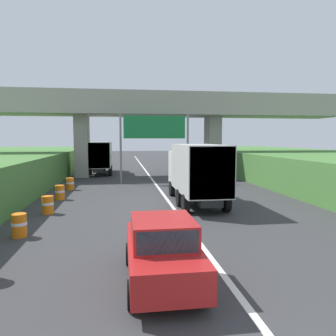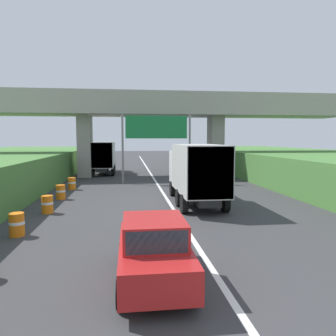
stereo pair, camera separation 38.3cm
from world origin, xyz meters
TOP-DOWN VIEW (x-y plane):
  - lane_centre_stripe at (0.00, 24.04)m, footprint 0.20×88.09m
  - overpass_bridge at (0.00, 30.05)m, footprint 40.00×4.80m
  - overhead_highway_sign at (0.00, 24.52)m, footprint 5.88×0.18m
  - truck_orange at (-5.05, 32.67)m, footprint 2.44×7.30m
  - truck_white at (1.47, 15.40)m, footprint 2.44×7.30m
  - car_blue at (4.96, 33.66)m, footprint 1.86×4.10m
  - car_red at (-1.73, 5.52)m, footprint 1.86×4.10m
  - construction_barrel_1 at (-6.67, 10.15)m, footprint 0.57×0.57m
  - construction_barrel_2 at (-6.46, 13.98)m, footprint 0.57×0.57m
  - construction_barrel_3 at (-6.58, 17.81)m, footprint 0.57×0.57m
  - construction_barrel_4 at (-6.56, 21.65)m, footprint 0.57×0.57m

SIDE VIEW (x-z plane):
  - lane_centre_stripe at x=0.00m, z-range 0.00..0.01m
  - construction_barrel_1 at x=-6.67m, z-range 0.01..0.91m
  - construction_barrel_2 at x=-6.46m, z-range 0.01..0.91m
  - construction_barrel_3 at x=-6.58m, z-range 0.01..0.91m
  - construction_barrel_4 at x=-6.56m, z-range 0.01..0.91m
  - car_blue at x=4.96m, z-range 0.00..1.72m
  - car_red at x=-1.73m, z-range 0.00..1.72m
  - truck_orange at x=-5.05m, z-range 0.21..3.65m
  - truck_white at x=1.47m, z-range 0.21..3.65m
  - overhead_highway_sign at x=0.00m, z-range 1.43..7.22m
  - overpass_bridge at x=0.00m, z-range 2.17..10.47m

